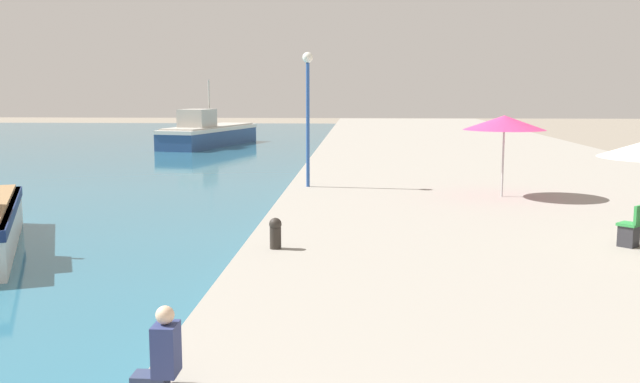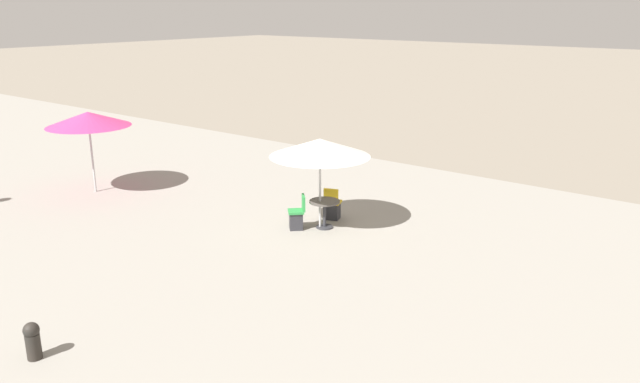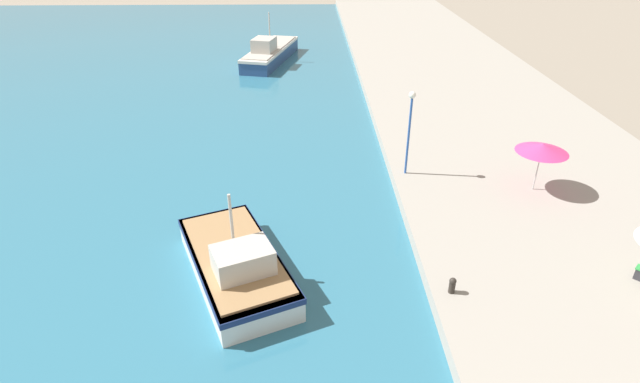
{
  "view_description": "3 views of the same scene",
  "coord_description": "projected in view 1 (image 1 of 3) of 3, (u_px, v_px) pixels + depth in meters",
  "views": [
    {
      "loc": [
        2.5,
        -3.21,
        3.94
      ],
      "look_at": [
        1.5,
        14.21,
        1.46
      ],
      "focal_mm": 40.0,
      "sensor_mm": 36.0,
      "label": 1
    },
    {
      "loc": [
        -3.52,
        1.98,
        6.27
      ],
      "look_at": [
        8.61,
        11.46,
        1.66
      ],
      "focal_mm": 35.0,
      "sensor_mm": 36.0,
      "label": 2
    },
    {
      "loc": [
        -4.48,
        -2.94,
        13.02
      ],
      "look_at": [
        -4.0,
        18.0,
        1.26
      ],
      "focal_mm": 28.0,
      "sensor_mm": 36.0,
      "label": 3
    }
  ],
  "objects": [
    {
      "name": "lamppost",
      "position": [
        308.0,
        96.0,
        24.08
      ],
      "size": [
        0.36,
        0.36,
        4.56
      ],
      "color": "#28519E",
      "rests_on": "quay_promenade"
    },
    {
      "name": "person_at_quay",
      "position": [
        162.0,
        352.0,
        7.86
      ],
      "size": [
        0.51,
        0.36,
        0.94
      ],
      "color": "#333D5B",
      "rests_on": "quay_promenade"
    },
    {
      "name": "cafe_umbrella_white",
      "position": [
        504.0,
        123.0,
        21.92
      ],
      "size": [
        2.53,
        2.53,
        2.52
      ],
      "color": "#B7B7B7",
      "rests_on": "quay_promenade"
    },
    {
      "name": "fishing_boat_mid",
      "position": [
        209.0,
        133.0,
        50.37
      ],
      "size": [
        5.26,
        11.27,
        4.65
      ],
      "rotation": [
        0.0,
        0.0,
        -0.24
      ],
      "color": "navy",
      "rests_on": "water_basin"
    },
    {
      "name": "cafe_chair_left",
      "position": [
        630.0,
        232.0,
        15.02
      ],
      "size": [
        0.59,
        0.59,
        0.91
      ],
      "rotation": [
        0.0,
        0.0,
        0.78
      ],
      "color": "#2D2D33",
      "rests_on": "quay_promenade"
    },
    {
      "name": "mooring_bollard",
      "position": [
        275.0,
        232.0,
        14.85
      ],
      "size": [
        0.26,
        0.26,
        0.65
      ],
      "color": "#2D2823",
      "rests_on": "quay_promenade"
    },
    {
      "name": "quay_promenade",
      "position": [
        459.0,
        155.0,
        39.94
      ],
      "size": [
        16.0,
        90.0,
        0.66
      ],
      "color": "gray",
      "rests_on": "ground_plane"
    }
  ]
}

